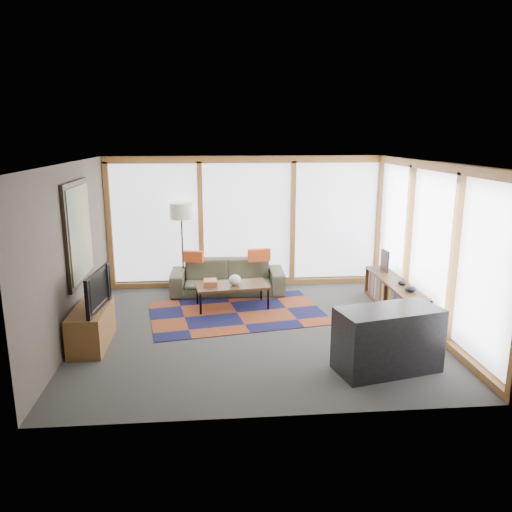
{
  "coord_description": "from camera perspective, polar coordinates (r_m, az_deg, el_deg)",
  "views": [
    {
      "loc": [
        -0.68,
        -7.33,
        2.98
      ],
      "look_at": [
        0.0,
        0.4,
        1.1
      ],
      "focal_mm": 35.0,
      "sensor_mm": 36.0,
      "label": 1
    }
  ],
  "objects": [
    {
      "name": "bookshelf",
      "position": [
        8.98,
        15.54,
        -4.48
      ],
      "size": [
        0.39,
        2.14,
        0.53
      ],
      "primitive_type": null,
      "color": "#342310",
      "rests_on": "ground"
    },
    {
      "name": "bowl_a",
      "position": [
        8.41,
        17.26,
        -3.59
      ],
      "size": [
        0.23,
        0.23,
        0.09
      ],
      "primitive_type": "ellipsoid",
      "rotation": [
        0.0,
        0.0,
        -0.25
      ],
      "color": "black",
      "rests_on": "bookshelf"
    },
    {
      "name": "room_envelope",
      "position": [
        8.11,
        3.39,
        3.37
      ],
      "size": [
        5.52,
        5.02,
        2.62
      ],
      "color": "#473E35",
      "rests_on": "ground"
    },
    {
      "name": "tv_console",
      "position": [
        7.68,
        -18.29,
        -7.67
      ],
      "size": [
        0.47,
        1.13,
        0.56
      ],
      "primitive_type": "cube",
      "color": "brown",
      "rests_on": "ground"
    },
    {
      "name": "rug",
      "position": [
        8.65,
        -2.2,
        -6.5
      ],
      "size": [
        3.19,
        2.34,
        0.01
      ],
      "primitive_type": "cube",
      "rotation": [
        0.0,
        0.0,
        0.17
      ],
      "color": "maroon",
      "rests_on": "ground"
    },
    {
      "name": "ground",
      "position": [
        7.94,
        0.25,
        -8.42
      ],
      "size": [
        5.5,
        5.5,
        0.0
      ],
      "primitive_type": "plane",
      "color": "#30302E",
      "rests_on": "ground"
    },
    {
      "name": "bar_counter",
      "position": [
        6.73,
        14.82,
        -9.23
      ],
      "size": [
        1.43,
        0.9,
        0.84
      ],
      "primitive_type": "cube",
      "rotation": [
        0.0,
        0.0,
        0.23
      ],
      "color": "black",
      "rests_on": "ground"
    },
    {
      "name": "pillow_left",
      "position": [
        9.58,
        -7.15,
        -0.04
      ],
      "size": [
        0.39,
        0.2,
        0.21
      ],
      "primitive_type": "cube",
      "rotation": [
        0.0,
        0.0,
        -0.23
      ],
      "color": "#C4471A",
      "rests_on": "sofa"
    },
    {
      "name": "shelf_picture",
      "position": [
        9.53,
        14.51,
        -0.5
      ],
      "size": [
        0.06,
        0.3,
        0.39
      ],
      "primitive_type": "cube",
      "rotation": [
        0.0,
        0.0,
        0.08
      ],
      "color": "black",
      "rests_on": "bookshelf"
    },
    {
      "name": "book_stack",
      "position": [
        8.8,
        -5.23,
        -3.04
      ],
      "size": [
        0.23,
        0.29,
        0.09
      ],
      "primitive_type": "cube",
      "rotation": [
        0.0,
        0.0,
        0.03
      ],
      "color": "#98532B",
      "rests_on": "coffee_table"
    },
    {
      "name": "coffee_table",
      "position": [
        8.88,
        -2.75,
        -4.57
      ],
      "size": [
        1.33,
        0.78,
        0.42
      ],
      "primitive_type": null,
      "rotation": [
        0.0,
        0.0,
        0.13
      ],
      "color": "#342310",
      "rests_on": "ground"
    },
    {
      "name": "sofa",
      "position": [
        9.66,
        -3.27,
        -2.41
      ],
      "size": [
        2.18,
        0.88,
        0.63
      ],
      "primitive_type": "imported",
      "rotation": [
        0.0,
        0.0,
        -0.02
      ],
      "color": "#3E4030",
      "rests_on": "ground"
    },
    {
      "name": "floor_lamp",
      "position": [
        9.8,
        -8.41,
        1.0
      ],
      "size": [
        0.43,
        0.43,
        1.73
      ],
      "primitive_type": null,
      "color": "#2E2117",
      "rests_on": "ground"
    },
    {
      "name": "television",
      "position": [
        7.46,
        -18.3,
        -3.73
      ],
      "size": [
        0.23,
        0.99,
        0.56
      ],
      "primitive_type": "imported",
      "rotation": [
        0.0,
        0.0,
        1.47
      ],
      "color": "black",
      "rests_on": "tv_console"
    },
    {
      "name": "bowl_b",
      "position": [
        8.75,
        16.37,
        -2.92
      ],
      "size": [
        0.17,
        0.17,
        0.08
      ],
      "primitive_type": "ellipsoid",
      "rotation": [
        0.0,
        0.0,
        0.17
      ],
      "color": "black",
      "rests_on": "bookshelf"
    },
    {
      "name": "vase",
      "position": [
        8.75,
        -2.43,
        -2.76
      ],
      "size": [
        0.27,
        0.27,
        0.19
      ],
      "primitive_type": "ellipsoid",
      "rotation": [
        0.0,
        0.0,
        -0.26
      ],
      "color": "beige",
      "rests_on": "coffee_table"
    },
    {
      "name": "pillow_right",
      "position": [
        9.56,
        0.36,
        0.12
      ],
      "size": [
        0.44,
        0.21,
        0.23
      ],
      "primitive_type": "cube",
      "rotation": [
        0.0,
        0.0,
        0.21
      ],
      "color": "#C4471A",
      "rests_on": "sofa"
    }
  ]
}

